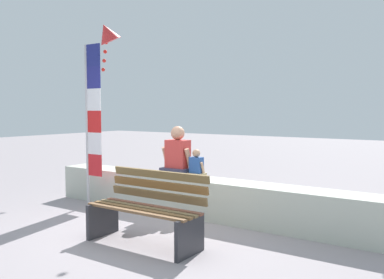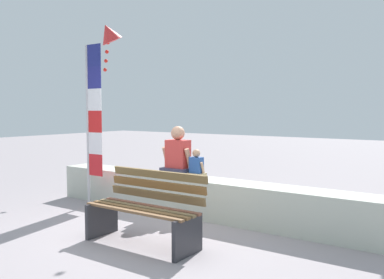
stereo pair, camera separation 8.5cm
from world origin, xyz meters
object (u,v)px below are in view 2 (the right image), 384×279
Objects in this scene: park_bench at (146,211)px; person_adult at (178,156)px; person_child at (196,166)px; flag_banner at (92,117)px; kite_red at (109,34)px.

person_adult is (-0.65, 1.54, 0.49)m from park_bench.
flag_banner is (-1.73, -0.58, 0.77)m from person_child.
flag_banner reaches higher than park_bench.
kite_red reaches higher than park_bench.
kite_red is (-2.76, 0.82, 2.47)m from person_child.
kite_red is at bearing 161.12° from person_adult.
park_bench is 1.74m from person_adult.
flag_banner reaches higher than person_child.
person_adult reaches higher than person_child.
person_child is 0.16× the size of flag_banner.
flag_banner is 2.43m from kite_red.
park_bench is 2.50m from flag_banner.
park_bench is 1.88× the size of person_adult.
kite_red is (-1.03, 1.40, 1.70)m from flag_banner.
park_bench is 4.78m from kite_red.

